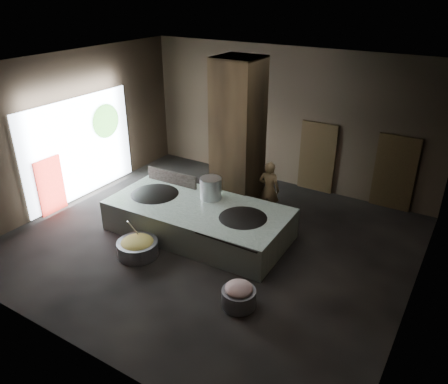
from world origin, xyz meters
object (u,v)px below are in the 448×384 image
Objects in this scene: wok_left at (155,197)px; hearth_platform at (198,219)px; stock_pot at (211,189)px; meat_basin at (239,298)px; cook at (269,190)px; wok_right at (243,221)px; veg_basin at (138,248)px.

hearth_platform is at bearing 1.97° from wok_left.
hearth_platform is 3.17× the size of wok_left.
stock_pot is 0.87× the size of meat_basin.
wok_left is at bearing -179.80° from hearth_platform.
wok_left is 3.26m from cook.
stock_pot is at bearing 83.03° from hearth_platform.
wok_right is at bearing 117.50° from meat_basin.
cook reaches higher than meat_basin.
meat_basin is (1.08, -2.07, -0.55)m from wok_right.
wok_left reaches higher than veg_basin.
meat_basin reaches higher than veg_basin.
wok_left is 2.10× the size of meat_basin.
stock_pot is 0.62× the size of veg_basin.
veg_basin is at bearing 173.88° from meat_basin.
wok_left reaches higher than meat_basin.
wok_left is (-1.45, -0.05, 0.33)m from hearth_platform.
stock_pot reaches higher than meat_basin.
stock_pot is 0.37× the size of cook.
meat_basin is at bearing 100.58° from cook.
cook reaches higher than wok_left.
hearth_platform is at bearing 50.58° from cook.
wok_right reaches higher than hearth_platform.
wok_left is 1.07× the size of wok_right.
meat_basin is at bearing -6.12° from veg_basin.
wok_left is 0.90× the size of cook.
stock_pot is at bearing 21.80° from wok_left.
wok_left is at bearing 114.60° from veg_basin.
veg_basin is (-0.70, -1.68, -0.23)m from hearth_platform.
wok_left is at bearing 29.00° from cook.
wok_left is at bearing -177.95° from wok_right.
cook is at bearing 62.10° from veg_basin.
wok_left is at bearing 153.06° from meat_basin.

